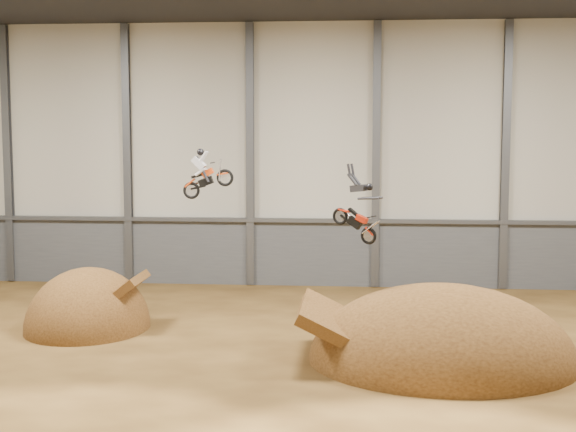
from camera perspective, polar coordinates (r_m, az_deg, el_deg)
The scene contains 13 objects.
floor at distance 28.87m, azimuth 0.15°, elevation -10.61°, with size 40.00×40.00×0.00m, color #432C11.
back_wall at distance 42.64m, azimuth 1.79°, elevation 4.33°, with size 40.00×0.10×14.00m, color beige.
lower_band_back at distance 43.02m, azimuth 1.76°, elevation -2.68°, with size 39.80×0.18×3.50m, color #4B4E52.
steel_rail at distance 42.64m, azimuth 1.75°, elevation -0.32°, with size 39.80×0.35×0.20m, color #47494F.
steel_column_0 at distance 46.41m, azimuth -19.30°, elevation 4.13°, with size 0.40×0.36×13.90m, color #47494F.
steel_column_1 at distance 44.12m, azimuth -11.35°, elevation 4.27°, with size 0.40×0.36×13.90m, color #47494F.
steel_column_2 at distance 42.75m, azimuth -2.71°, elevation 4.33°, with size 0.40×0.36×13.90m, color #47494F.
steel_column_3 at distance 42.40m, azimuth 6.29°, elevation 4.29°, with size 0.40×0.36×13.90m, color #47494F.
steel_column_4 at distance 43.09m, azimuth 15.21°, elevation 4.14°, with size 0.40×0.36×13.90m, color #47494F.
takeoff_ramp at distance 35.14m, azimuth -14.02°, elevation -7.76°, with size 5.14×5.94×5.14m, color #412610.
landing_ramp at distance 29.96m, azimuth 10.86°, elevation -10.09°, with size 9.61×8.50×5.54m, color #412610.
fmx_rider_a at distance 33.52m, azimuth -5.50°, elevation 3.43°, with size 2.23×0.85×2.01m, color #D94410, non-canonical shape.
fmx_rider_b at distance 29.81m, azimuth 4.50°, elevation 0.95°, with size 2.65×0.76×2.27m, color red, non-canonical shape.
Camera 1 is at (2.23, -27.57, 8.27)m, focal length 50.00 mm.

